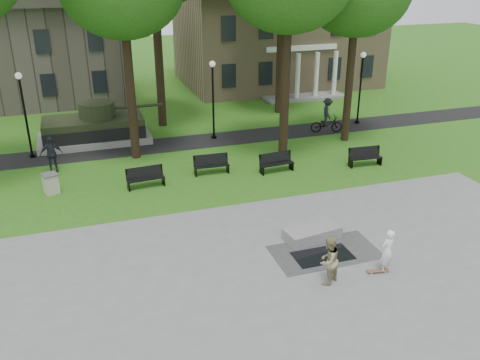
# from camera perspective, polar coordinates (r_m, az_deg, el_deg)

# --- Properties ---
(ground) EXTENTS (120.00, 120.00, 0.00)m
(ground) POSITION_cam_1_polar(r_m,az_deg,el_deg) (20.64, 4.96, -5.90)
(ground) COLOR #286317
(ground) RESTS_ON ground
(plaza) EXTENTS (22.00, 16.00, 0.02)m
(plaza) POSITION_cam_1_polar(r_m,az_deg,el_deg) (16.92, 11.74, -13.67)
(plaza) COLOR gray
(plaza) RESTS_ON ground
(footpath) EXTENTS (44.00, 2.60, 0.01)m
(footpath) POSITION_cam_1_polar(r_m,az_deg,el_deg) (31.06, -3.68, 4.46)
(footpath) COLOR black
(footpath) RESTS_ON ground
(building_right) EXTENTS (17.00, 12.00, 8.60)m
(building_right) POSITION_cam_1_polar(r_m,az_deg,el_deg) (46.21, 4.03, 16.24)
(building_right) COLOR #9E8460
(building_right) RESTS_ON ground
(building_left) EXTENTS (15.00, 10.00, 7.20)m
(building_left) POSITION_cam_1_polar(r_m,az_deg,el_deg) (43.61, -23.56, 13.00)
(building_left) COLOR #4C443D
(building_left) RESTS_ON ground
(lamp_left) EXTENTS (0.36, 0.36, 4.73)m
(lamp_left) POSITION_cam_1_polar(r_m,az_deg,el_deg) (29.79, -23.07, 7.40)
(lamp_left) COLOR black
(lamp_left) RESTS_ON ground
(lamp_mid) EXTENTS (0.36, 0.36, 4.73)m
(lamp_mid) POSITION_cam_1_polar(r_m,az_deg,el_deg) (30.68, -3.05, 9.66)
(lamp_mid) COLOR black
(lamp_mid) RESTS_ON ground
(lamp_right) EXTENTS (0.36, 0.36, 4.73)m
(lamp_right) POSITION_cam_1_polar(r_m,az_deg,el_deg) (34.61, 13.41, 10.65)
(lamp_right) COLOR black
(lamp_right) RESTS_ON ground
(tank_monument) EXTENTS (7.45, 3.40, 2.40)m
(tank_monument) POSITION_cam_1_polar(r_m,az_deg,el_deg) (31.84, -16.03, 5.67)
(tank_monument) COLOR gray
(tank_monument) RESTS_ON ground
(puddle) EXTENTS (2.20, 1.20, 0.00)m
(puddle) POSITION_cam_1_polar(r_m,az_deg,el_deg) (19.26, 9.28, -8.39)
(puddle) COLOR black
(puddle) RESTS_ON plaza
(concrete_block) EXTENTS (2.32, 1.30, 0.45)m
(concrete_block) POSITION_cam_1_polar(r_m,az_deg,el_deg) (20.22, 8.09, -5.93)
(concrete_block) COLOR gray
(concrete_block) RESTS_ON plaza
(skateboard) EXTENTS (0.80, 0.33, 0.07)m
(skateboard) POSITION_cam_1_polar(r_m,az_deg,el_deg) (18.72, 15.21, -9.87)
(skateboard) COLOR brown
(skateboard) RESTS_ON plaza
(skateboarder) EXTENTS (0.67, 0.54, 1.61)m
(skateboarder) POSITION_cam_1_polar(r_m,az_deg,el_deg) (18.49, 16.20, -7.63)
(skateboarder) COLOR white
(skateboarder) RESTS_ON plaza
(friend_watching) EXTENTS (1.07, 1.00, 1.74)m
(friend_watching) POSITION_cam_1_polar(r_m,az_deg,el_deg) (17.38, 9.89, -8.88)
(friend_watching) COLOR #94895F
(friend_watching) RESTS_ON plaza
(pedestrian_walker) EXTENTS (1.15, 0.56, 1.90)m
(pedestrian_walker) POSITION_cam_1_polar(r_m,az_deg,el_deg) (27.81, -20.43, 2.74)
(pedestrian_walker) COLOR #22242D
(pedestrian_walker) RESTS_ON ground
(cyclist) EXTENTS (2.12, 1.26, 2.21)m
(cyclist) POSITION_cam_1_polar(r_m,az_deg,el_deg) (32.76, 9.73, 6.82)
(cyclist) COLOR black
(cyclist) RESTS_ON ground
(park_bench_0) EXTENTS (1.83, 0.66, 1.00)m
(park_bench_0) POSITION_cam_1_polar(r_m,az_deg,el_deg) (24.82, -10.58, 0.36)
(park_bench_0) COLOR black
(park_bench_0) RESTS_ON ground
(park_bench_1) EXTENTS (1.82, 0.60, 1.00)m
(park_bench_1) POSITION_cam_1_polar(r_m,az_deg,el_deg) (26.01, -3.27, 1.83)
(park_bench_1) COLOR black
(park_bench_1) RESTS_ON ground
(park_bench_2) EXTENTS (1.83, 0.66, 1.00)m
(park_bench_2) POSITION_cam_1_polar(r_m,az_deg,el_deg) (26.28, 4.09, 2.05)
(park_bench_2) COLOR black
(park_bench_2) RESTS_ON ground
(park_bench_3) EXTENTS (1.83, 0.64, 1.00)m
(park_bench_3) POSITION_cam_1_polar(r_m,az_deg,el_deg) (27.82, 13.82, 2.63)
(park_bench_3) COLOR black
(park_bench_3) RESTS_ON ground
(trash_bin) EXTENTS (0.84, 0.84, 0.96)m
(trash_bin) POSITION_cam_1_polar(r_m,az_deg,el_deg) (25.37, -20.48, -0.36)
(trash_bin) COLOR #B9B398
(trash_bin) RESTS_ON ground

